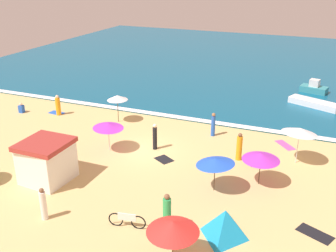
% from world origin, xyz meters
% --- Properties ---
extents(ground_plane, '(60.00, 60.00, 0.00)m').
position_xyz_m(ground_plane, '(0.00, 0.00, 0.00)').
color(ground_plane, '#D8B775').
extents(ocean_water, '(60.00, 44.00, 0.10)m').
position_xyz_m(ocean_water, '(0.00, 28.00, 0.05)').
color(ocean_water, '#0F567A').
rests_on(ocean_water, ground_plane).
extents(wave_breaker_foam, '(57.00, 0.70, 0.01)m').
position_xyz_m(wave_breaker_foam, '(0.00, 6.30, 0.10)').
color(wave_breaker_foam, white).
rests_on(wave_breaker_foam, ocean_water).
extents(lifeguard_cabana, '(2.57, 2.65, 2.38)m').
position_xyz_m(lifeguard_cabana, '(-3.53, -5.62, 1.21)').
color(lifeguard_cabana, white).
rests_on(lifeguard_cabana, ground_plane).
extents(beach_umbrella_1, '(2.20, 2.18, 1.99)m').
position_xyz_m(beach_umbrella_1, '(-2.31, -0.93, 1.76)').
color(beach_umbrella_1, silver).
rests_on(beach_umbrella_1, ground_plane).
extents(beach_umbrella_2, '(2.22, 2.20, 2.01)m').
position_xyz_m(beach_umbrella_2, '(5.48, -3.07, 1.74)').
color(beach_umbrella_2, '#4C3823').
rests_on(beach_umbrella_2, ground_plane).
extents(beach_umbrella_3, '(2.96, 2.97, 2.43)m').
position_xyz_m(beach_umbrella_3, '(9.25, 2.00, 2.14)').
color(beach_umbrella_3, silver).
rests_on(beach_umbrella_3, ground_plane).
extents(beach_umbrella_4, '(2.21, 2.21, 2.18)m').
position_xyz_m(beach_umbrella_4, '(-4.30, 3.81, 1.97)').
color(beach_umbrella_4, '#4C3823').
rests_on(beach_umbrella_4, ground_plane).
extents(beach_umbrella_5, '(2.96, 2.96, 2.14)m').
position_xyz_m(beach_umbrella_5, '(5.57, -9.29, 1.89)').
color(beach_umbrella_5, '#4C3823').
rests_on(beach_umbrella_5, ground_plane).
extents(beach_umbrella_6, '(2.40, 2.41, 1.92)m').
position_xyz_m(beach_umbrella_6, '(7.60, -1.48, 1.70)').
color(beach_umbrella_6, '#4C3823').
rests_on(beach_umbrella_6, ground_plane).
extents(beach_tent, '(1.67, 2.07, 1.31)m').
position_xyz_m(beach_tent, '(7.01, -6.58, 0.65)').
color(beach_tent, '#1999D8').
rests_on(beach_tent, ground_plane).
extents(parked_bicycle, '(1.80, 0.38, 0.76)m').
position_xyz_m(parked_bicycle, '(2.67, -7.78, 0.38)').
color(parked_bicycle, black).
rests_on(parked_bicycle, ground_plane).
extents(beachgoer_1, '(0.30, 0.30, 1.79)m').
position_xyz_m(beachgoer_1, '(0.38, 0.41, 0.88)').
color(beachgoer_1, black).
rests_on(beachgoer_1, ground_plane).
extents(beachgoer_2, '(0.43, 0.43, 1.69)m').
position_xyz_m(beachgoer_2, '(-9.56, 3.26, 0.79)').
color(beachgoer_2, orange).
rests_on(beachgoer_2, ground_plane).
extents(beachgoer_3, '(0.41, 0.41, 1.74)m').
position_xyz_m(beachgoer_3, '(3.30, 4.02, 0.85)').
color(beachgoer_3, blue).
rests_on(beachgoer_3, ground_plane).
extents(beachgoer_5, '(0.55, 0.55, 1.89)m').
position_xyz_m(beachgoer_5, '(4.45, -7.22, 0.88)').
color(beachgoer_5, green).
rests_on(beachgoer_5, ground_plane).
extents(beachgoer_6, '(0.40, 0.40, 0.86)m').
position_xyz_m(beachgoer_6, '(-12.75, 2.53, 0.37)').
color(beachgoer_6, blue).
rests_on(beachgoer_6, ground_plane).
extents(beachgoer_7, '(0.41, 0.41, 1.69)m').
position_xyz_m(beachgoer_7, '(-1.30, -8.73, 0.80)').
color(beachgoer_7, white).
rests_on(beachgoer_7, ground_plane).
extents(beachgoer_8, '(0.50, 0.50, 1.81)m').
position_xyz_m(beachgoer_8, '(5.87, 1.04, 0.85)').
color(beachgoer_8, orange).
rests_on(beachgoer_8, ground_plane).
extents(beachgoer_9, '(0.60, 0.60, 0.78)m').
position_xyz_m(beachgoer_9, '(6.90, 0.63, 0.32)').
color(beachgoer_9, black).
rests_on(beachgoer_9, ground_plane).
extents(beach_towel_0, '(1.36, 0.86, 0.01)m').
position_xyz_m(beach_towel_0, '(-10.01, 3.53, 0.01)').
color(beach_towel_0, blue).
rests_on(beach_towel_0, ground_plane).
extents(beach_towel_1, '(1.77, 1.35, 0.01)m').
position_xyz_m(beach_towel_1, '(10.82, -4.94, 0.01)').
color(beach_towel_1, black).
rests_on(beach_towel_1, ground_plane).
extents(beach_towel_2, '(1.41, 1.30, 0.01)m').
position_xyz_m(beach_towel_2, '(1.54, -0.78, 0.01)').
color(beach_towel_2, black).
rests_on(beach_towel_2, ground_plane).
extents(beach_towel_3, '(1.58, 1.69, 0.01)m').
position_xyz_m(beach_towel_3, '(8.33, 4.36, 0.01)').
color(beach_towel_3, '#D84CA5').
rests_on(beach_towel_3, ground_plane).
extents(small_boat_0, '(4.44, 2.77, 0.52)m').
position_xyz_m(small_boat_0, '(9.59, 13.24, 0.36)').
color(small_boat_0, white).
rests_on(small_boat_0, ocean_water).
extents(small_boat_1, '(2.63, 1.78, 1.26)m').
position_xyz_m(small_boat_1, '(9.28, 17.46, 0.52)').
color(small_boat_1, teal).
rests_on(small_boat_1, ocean_water).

